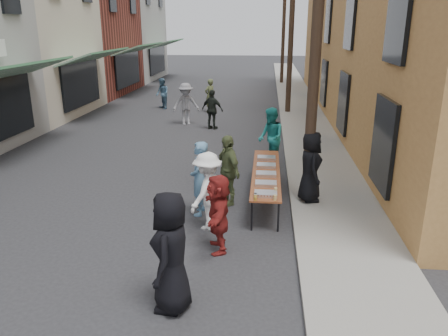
% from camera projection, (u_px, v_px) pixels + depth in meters
% --- Properties ---
extents(ground, '(120.00, 120.00, 0.00)m').
position_uv_depth(ground, '(100.00, 253.00, 8.72)').
color(ground, '#28282B').
rests_on(ground, ground).
extents(sidewalk, '(2.20, 60.00, 0.10)m').
position_uv_depth(sidewalk, '(301.00, 113.00, 22.42)').
color(sidewalk, gray).
rests_on(sidewalk, ground).
extents(storefront_row, '(8.00, 37.00, 9.00)m').
position_uv_depth(storefront_row, '(12.00, 29.00, 22.51)').
color(storefront_row, maroon).
rests_on(storefront_row, ground).
extents(building_ochre, '(10.00, 28.00, 10.00)m').
position_uv_depth(building_ochre, '(448.00, 9.00, 19.36)').
color(building_ochre, '#A7713B').
rests_on(building_ochre, ground).
extents(utility_pole_near, '(0.26, 0.26, 9.00)m').
position_uv_depth(utility_pole_near, '(318.00, 17.00, 9.75)').
color(utility_pole_near, '#2D2116').
rests_on(utility_pole_near, ground).
extents(utility_pole_mid, '(0.26, 0.26, 9.00)m').
position_uv_depth(utility_pole_mid, '(292.00, 21.00, 21.10)').
color(utility_pole_mid, '#2D2116').
rests_on(utility_pole_mid, ground).
extents(utility_pole_far, '(0.26, 0.26, 9.00)m').
position_uv_depth(utility_pole_far, '(284.00, 23.00, 32.44)').
color(utility_pole_far, '#2D2116').
rests_on(utility_pole_far, ground).
extents(serving_table, '(0.70, 4.00, 0.75)m').
position_uv_depth(serving_table, '(266.00, 173.00, 11.19)').
color(serving_table, brown).
rests_on(serving_table, ground).
extents(catering_tray_sausage, '(0.50, 0.33, 0.08)m').
position_uv_depth(catering_tray_sausage, '(266.00, 194.00, 9.61)').
color(catering_tray_sausage, maroon).
rests_on(catering_tray_sausage, serving_table).
extents(catering_tray_foil_b, '(0.50, 0.33, 0.08)m').
position_uv_depth(catering_tray_foil_b, '(266.00, 184.00, 10.22)').
color(catering_tray_foil_b, '#B2B2B7').
rests_on(catering_tray_foil_b, serving_table).
extents(catering_tray_buns, '(0.50, 0.33, 0.08)m').
position_uv_depth(catering_tray_buns, '(266.00, 174.00, 10.88)').
color(catering_tray_buns, tan).
rests_on(catering_tray_buns, serving_table).
extents(catering_tray_foil_d, '(0.50, 0.33, 0.08)m').
position_uv_depth(catering_tray_foil_d, '(266.00, 166.00, 11.55)').
color(catering_tray_foil_d, '#B2B2B7').
rests_on(catering_tray_foil_d, serving_table).
extents(catering_tray_buns_end, '(0.50, 0.33, 0.08)m').
position_uv_depth(catering_tray_buns_end, '(266.00, 158.00, 12.21)').
color(catering_tray_buns_end, tan).
rests_on(catering_tray_buns_end, serving_table).
extents(condiment_jar_a, '(0.07, 0.07, 0.08)m').
position_uv_depth(condiment_jar_a, '(255.00, 199.00, 9.35)').
color(condiment_jar_a, '#A57F26').
rests_on(condiment_jar_a, serving_table).
extents(condiment_jar_b, '(0.07, 0.07, 0.08)m').
position_uv_depth(condiment_jar_b, '(255.00, 197.00, 9.44)').
color(condiment_jar_b, '#A57F26').
rests_on(condiment_jar_b, serving_table).
extents(condiment_jar_c, '(0.07, 0.07, 0.08)m').
position_uv_depth(condiment_jar_c, '(256.00, 195.00, 9.53)').
color(condiment_jar_c, '#A57F26').
rests_on(condiment_jar_c, serving_table).
extents(cup_stack, '(0.08, 0.08, 0.12)m').
position_uv_depth(cup_stack, '(275.00, 198.00, 9.35)').
color(cup_stack, tan).
rests_on(cup_stack, serving_table).
extents(guest_front_a, '(0.68, 1.00, 1.97)m').
position_uv_depth(guest_front_a, '(171.00, 252.00, 6.74)').
color(guest_front_a, black).
rests_on(guest_front_a, ground).
extents(guest_front_b, '(0.44, 0.66, 1.79)m').
position_uv_depth(guest_front_b, '(199.00, 179.00, 10.25)').
color(guest_front_b, '#5783A8').
rests_on(guest_front_b, ground).
extents(guest_front_c, '(0.98, 1.10, 1.89)m').
position_uv_depth(guest_front_c, '(271.00, 138.00, 13.79)').
color(guest_front_c, teal).
rests_on(guest_front_c, ground).
extents(guest_front_d, '(1.06, 1.30, 1.75)m').
position_uv_depth(guest_front_d, '(207.00, 191.00, 9.54)').
color(guest_front_d, white).
rests_on(guest_front_d, ground).
extents(guest_front_e, '(0.94, 1.11, 1.79)m').
position_uv_depth(guest_front_e, '(228.00, 170.00, 10.85)').
color(guest_front_e, '#58653A').
rests_on(guest_front_e, ground).
extents(guest_queue_back, '(0.71, 1.54, 1.60)m').
position_uv_depth(guest_queue_back, '(218.00, 213.00, 8.60)').
color(guest_queue_back, maroon).
rests_on(guest_queue_back, ground).
extents(server, '(0.68, 0.94, 1.78)m').
position_uv_depth(server, '(310.00, 167.00, 10.81)').
color(server, black).
rests_on(server, sidewalk).
extents(passerby_left, '(1.37, 1.05, 1.88)m').
position_uv_depth(passerby_left, '(186.00, 104.00, 19.67)').
color(passerby_left, gray).
rests_on(passerby_left, ground).
extents(passerby_mid, '(1.08, 0.75, 1.71)m').
position_uv_depth(passerby_mid, '(212.00, 110.00, 18.82)').
color(passerby_mid, black).
rests_on(passerby_mid, ground).
extents(passerby_right, '(0.72, 0.74, 1.71)m').
position_uv_depth(passerby_right, '(210.00, 96.00, 22.55)').
color(passerby_right, '#505B34').
rests_on(passerby_right, ground).
extents(passerby_far, '(0.97, 1.01, 1.64)m').
position_uv_depth(passerby_far, '(162.00, 94.00, 23.44)').
color(passerby_far, '#466B87').
rests_on(passerby_far, ground).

